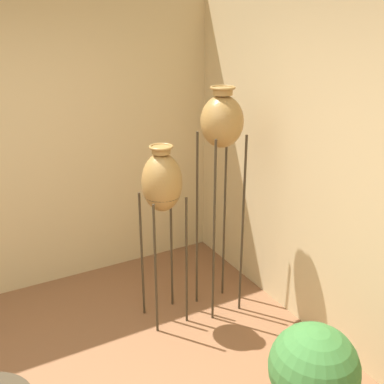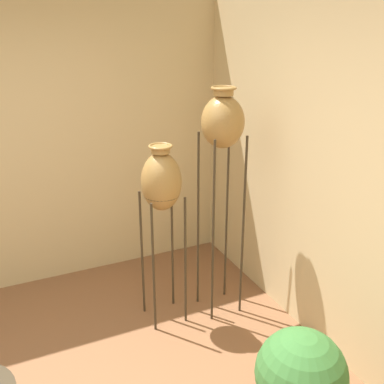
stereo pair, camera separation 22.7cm
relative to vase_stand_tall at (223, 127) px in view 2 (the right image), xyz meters
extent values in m
cube|color=#D1B784|center=(0.53, -1.05, -0.28)|extent=(0.06, 8.36, 2.70)
cylinder|color=#382D1E|center=(-0.14, -0.14, -0.84)|extent=(0.02, 0.02, 1.58)
cylinder|color=#382D1E|center=(0.14, -0.14, -0.84)|extent=(0.02, 0.02, 1.58)
cylinder|color=#382D1E|center=(-0.14, 0.14, -0.84)|extent=(0.02, 0.02, 1.58)
cylinder|color=#382D1E|center=(0.14, 0.14, -0.84)|extent=(0.02, 0.02, 1.58)
torus|color=#382D1E|center=(0.00, 0.00, -0.05)|extent=(0.28, 0.28, 0.02)
ellipsoid|color=olive|center=(0.00, 0.00, 0.04)|extent=(0.33, 0.33, 0.40)
cylinder|color=olive|center=(0.00, 0.00, 0.27)|extent=(0.15, 0.15, 0.05)
torus|color=olive|center=(0.00, 0.00, 0.29)|extent=(0.19, 0.19, 0.02)
cylinder|color=#382D1E|center=(-0.62, -0.07, -1.07)|extent=(0.02, 0.02, 1.13)
cylinder|color=#382D1E|center=(-0.35, -0.07, -1.07)|extent=(0.02, 0.02, 1.13)
cylinder|color=#382D1E|center=(-0.62, 0.21, -1.07)|extent=(0.02, 0.02, 1.13)
cylinder|color=#382D1E|center=(-0.35, 0.21, -1.07)|extent=(0.02, 0.02, 1.13)
torus|color=#382D1E|center=(-0.49, 0.07, -0.50)|extent=(0.28, 0.28, 0.02)
ellipsoid|color=olive|center=(-0.49, 0.07, -0.40)|extent=(0.31, 0.31, 0.46)
cylinder|color=olive|center=(-0.49, 0.07, -0.14)|extent=(0.14, 0.14, 0.05)
torus|color=olive|center=(-0.49, 0.07, -0.12)|extent=(0.18, 0.18, 0.02)
sphere|color=#387033|center=(-0.21, -1.38, -1.15)|extent=(0.54, 0.54, 0.54)
camera|label=1|loc=(-1.84, -2.87, 0.76)|focal=42.00mm
camera|label=2|loc=(-1.64, -2.98, 0.76)|focal=42.00mm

